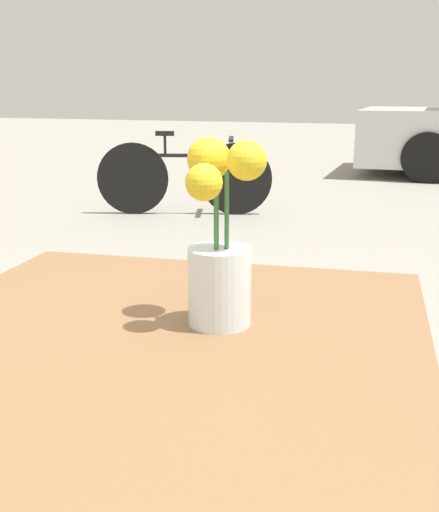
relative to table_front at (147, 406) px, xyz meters
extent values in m
cube|color=brown|center=(0.00, 0.00, 0.08)|extent=(0.91, 1.03, 0.03)
cylinder|color=brown|center=(-0.39, 0.38, -0.28)|extent=(0.05, 0.05, 0.70)
cylinder|color=brown|center=(0.31, 0.45, -0.28)|extent=(0.05, 0.05, 0.70)
cylinder|color=silver|center=(0.07, 0.12, 0.16)|extent=(0.10, 0.10, 0.12)
cylinder|color=silver|center=(0.07, 0.12, 0.14)|extent=(0.09, 0.09, 0.07)
cylinder|color=#337038|center=(0.09, 0.12, 0.23)|extent=(0.01, 0.01, 0.23)
sphere|color=yellow|center=(0.12, 0.12, 0.36)|extent=(0.06, 0.06, 0.06)
cylinder|color=#337038|center=(0.07, 0.13, 0.22)|extent=(0.01, 0.01, 0.23)
sphere|color=yellow|center=(0.05, 0.15, 0.36)|extent=(0.07, 0.07, 0.07)
cylinder|color=#337038|center=(0.07, 0.11, 0.21)|extent=(0.01, 0.01, 0.21)
sphere|color=yellow|center=(0.06, 0.08, 0.33)|extent=(0.06, 0.06, 0.06)
cylinder|color=black|center=(-2.18, 4.33, -0.32)|extent=(0.62, 0.22, 0.63)
cylinder|color=black|center=(-1.30, 4.60, -0.32)|extent=(0.62, 0.22, 0.63)
cube|color=black|center=(-1.74, 4.47, -0.11)|extent=(0.80, 0.27, 0.03)
cylinder|color=black|center=(-1.90, 4.42, -0.01)|extent=(0.02, 0.02, 0.19)
cube|color=black|center=(-1.90, 4.42, 0.08)|extent=(0.17, 0.10, 0.04)
cube|color=black|center=(-1.35, 4.59, 0.03)|extent=(0.17, 0.43, 0.02)
cylinder|color=black|center=(0.24, 7.25, -0.33)|extent=(0.60, 0.18, 0.60)
cylinder|color=black|center=(0.23, 9.04, -0.33)|extent=(0.60, 0.18, 0.60)
camera|label=1|loc=(0.39, -0.79, 0.46)|focal=45.00mm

